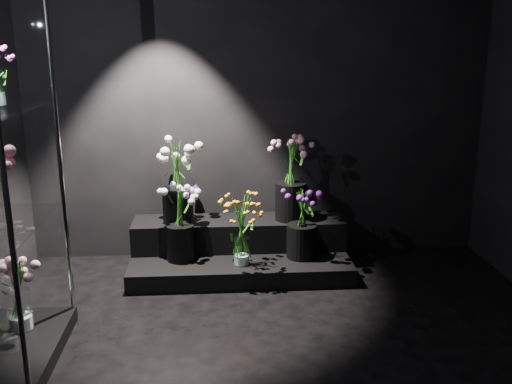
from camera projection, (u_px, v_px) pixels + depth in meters
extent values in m
plane|color=black|center=(285.00, 374.00, 3.35)|extent=(4.00, 4.00, 0.00)
plane|color=black|center=(259.00, 100.00, 4.91)|extent=(4.00, 0.00, 4.00)
plane|color=black|center=(424.00, 319.00, 1.06)|extent=(4.00, 0.00, 4.00)
cube|color=black|center=(240.00, 263.00, 4.80)|extent=(1.81, 0.81, 0.15)
cube|color=black|center=(239.00, 233.00, 4.95)|extent=(1.81, 0.40, 0.25)
cube|color=black|center=(7.00, 353.00, 3.48)|extent=(0.61, 1.02, 0.10)
cylinder|color=white|center=(242.00, 251.00, 4.56)|extent=(0.12, 0.12, 0.23)
cylinder|color=black|center=(180.00, 242.00, 4.65)|extent=(0.23, 0.23, 0.30)
cylinder|color=black|center=(301.00, 241.00, 4.71)|extent=(0.25, 0.25, 0.28)
cylinder|color=black|center=(178.00, 205.00, 4.81)|extent=(0.26, 0.26, 0.30)
cylinder|color=black|center=(291.00, 201.00, 4.87)|extent=(0.27, 0.27, 0.32)
cylinder|color=white|center=(20.00, 310.00, 3.63)|extent=(0.15, 0.15, 0.27)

